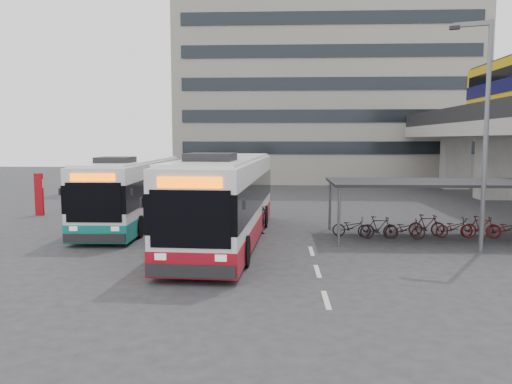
{
  "coord_description": "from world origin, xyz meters",
  "views": [
    {
      "loc": [
        1.16,
        -19.3,
        4.36
      ],
      "look_at": [
        0.18,
        3.16,
        2.0
      ],
      "focal_mm": 35.0,
      "sensor_mm": 36.0,
      "label": 1
    }
  ],
  "objects_px": {
    "bus_main": "(226,200)",
    "pedestrian": "(261,217)",
    "bus_teal": "(134,192)",
    "lamp_post": "(483,123)"
  },
  "relations": [
    {
      "from": "bus_main",
      "to": "pedestrian",
      "type": "distance_m",
      "value": 2.48
    },
    {
      "from": "bus_teal",
      "to": "lamp_post",
      "type": "xyz_separation_m",
      "value": [
        15.26,
        -6.08,
        3.35
      ]
    },
    {
      "from": "bus_teal",
      "to": "lamp_post",
      "type": "distance_m",
      "value": 16.76
    },
    {
      "from": "bus_main",
      "to": "lamp_post",
      "type": "bearing_deg",
      "value": -5.76
    },
    {
      "from": "bus_main",
      "to": "lamp_post",
      "type": "xyz_separation_m",
      "value": [
        9.99,
        -1.6,
        3.21
      ]
    },
    {
      "from": "bus_main",
      "to": "bus_teal",
      "type": "relative_size",
      "value": 1.09
    },
    {
      "from": "pedestrian",
      "to": "lamp_post",
      "type": "height_order",
      "value": "lamp_post"
    },
    {
      "from": "bus_main",
      "to": "pedestrian",
      "type": "height_order",
      "value": "bus_main"
    },
    {
      "from": "pedestrian",
      "to": "lamp_post",
      "type": "xyz_separation_m",
      "value": [
        8.56,
        -3.38,
        4.19
      ]
    },
    {
      "from": "bus_main",
      "to": "pedestrian",
      "type": "xyz_separation_m",
      "value": [
        1.42,
        1.78,
        -0.98
      ]
    }
  ]
}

